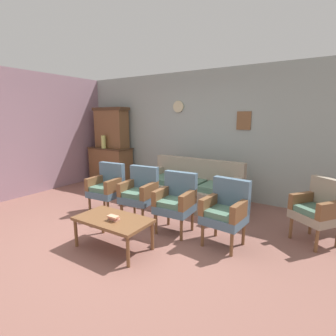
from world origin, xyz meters
TOP-DOWN VIEW (x-y plane):
  - ground_plane at (0.00, 0.00)m, footprint 7.68×7.68m
  - wall_back_with_decor at (0.00, 2.63)m, footprint 6.40×0.09m
  - wall_left_side at (-3.23, 0.00)m, footprint 0.06×5.20m
  - side_cabinet at (-2.47, 2.25)m, footprint 1.16×0.55m
  - cabinet_upper_hutch at (-2.47, 2.33)m, footprint 0.99×0.38m
  - vase_on_cabinet at (-2.51, 2.07)m, footprint 0.12×0.12m
  - floral_couch at (0.18, 1.76)m, footprint 1.94×0.85m
  - armchair_near_cabinet at (-0.93, 0.61)m, footprint 0.56×0.53m
  - armchair_row_middle at (-0.23, 0.67)m, footprint 0.56×0.54m
  - armchair_by_doorway at (0.52, 0.60)m, footprint 0.55×0.52m
  - armchair_near_couch_end at (1.30, 0.60)m, footprint 0.57×0.54m
  - wingback_chair_by_fireplace at (2.36, 1.35)m, footprint 0.71×0.70m
  - coffee_table at (0.09, -0.29)m, footprint 1.00×0.56m
  - book_stack_on_table at (0.15, -0.34)m, footprint 0.15×0.11m

SIDE VIEW (x-z plane):
  - ground_plane at x=0.00m, z-range 0.00..0.00m
  - floral_couch at x=0.18m, z-range -0.12..0.78m
  - coffee_table at x=0.09m, z-range 0.17..0.59m
  - book_stack_on_table at x=0.15m, z-range 0.42..0.49m
  - side_cabinet at x=-2.47m, z-range 0.00..0.93m
  - armchair_near_cabinet at x=-0.93m, z-range 0.05..0.95m
  - armchair_row_middle at x=-0.23m, z-range 0.05..0.95m
  - armchair_by_doorway at x=0.52m, z-range 0.05..0.95m
  - armchair_near_couch_end at x=1.30m, z-range 0.05..0.95m
  - wingback_chair_by_fireplace at x=2.36m, z-range 0.05..0.95m
  - vase_on_cabinet at x=-2.51m, z-range 0.93..1.26m
  - wall_left_side at x=-3.23m, z-range 0.00..2.70m
  - wall_back_with_decor at x=0.00m, z-range 0.00..2.70m
  - cabinet_upper_hutch at x=-2.47m, z-range 0.94..1.97m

